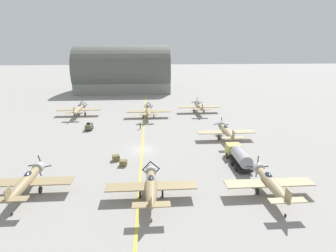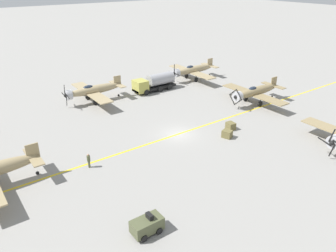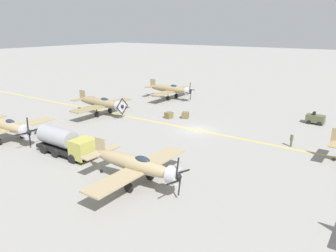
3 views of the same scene
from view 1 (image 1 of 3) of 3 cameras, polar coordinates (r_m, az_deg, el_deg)
name	(u,v)px [view 1 (image 1 of 3)]	position (r m, az deg, el deg)	size (l,w,h in m)	color
ground_plane	(142,149)	(51.16, -5.67, -5.11)	(400.00, 400.00, 0.00)	gray
taxiway_stripe	(142,149)	(51.16, -5.67, -5.10)	(0.30, 160.00, 0.01)	yellow
airplane_near_center	(151,186)	(35.08, -3.70, -12.81)	(12.00, 9.98, 3.65)	#947F57
airplane_near_left	(26,181)	(40.71, -28.48, -10.53)	(12.00, 9.98, 3.77)	#97825A
airplane_near_right	(270,182)	(38.27, 21.39, -11.33)	(12.00, 9.98, 3.80)	tan
airplane_mid_right	(227,131)	(56.32, 12.62, -1.09)	(12.00, 9.98, 3.78)	tan
airplane_far_center	(148,111)	(71.69, -4.32, 3.37)	(12.00, 9.98, 3.65)	#9F8A62
airplane_far_right	(199,106)	(77.12, 6.83, 4.33)	(12.00, 9.98, 3.77)	tan
airplane_far_left	(79,109)	(77.44, -18.83, 3.55)	(12.00, 9.98, 3.65)	tan
fuel_tanker	(239,156)	(46.20, 15.10, -6.23)	(2.67, 8.00, 2.98)	black
tow_tractor	(89,126)	(64.74, -16.81, -0.08)	(1.57, 2.60, 1.79)	#515638
ground_crew_walking	(140,125)	(62.84, -6.06, 0.18)	(0.36, 0.36, 1.67)	#515638
supply_crate_by_tanker	(116,158)	(47.13, -11.26, -6.80)	(1.18, 0.98, 0.98)	brown
supply_crate_mid_lane	(123,163)	(45.01, -9.69, -7.95)	(1.16, 0.97, 0.97)	brown
hangar	(124,74)	(112.53, -9.62, 11.17)	(37.89, 20.17, 20.17)	gray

